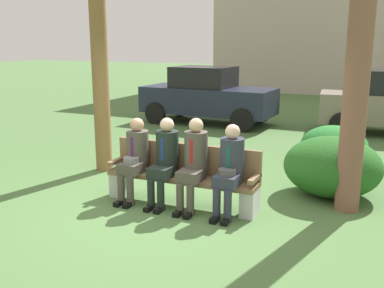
{
  "coord_description": "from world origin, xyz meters",
  "views": [
    {
      "loc": [
        2.9,
        -5.45,
        2.41
      ],
      "look_at": [
        0.16,
        0.67,
        0.85
      ],
      "focal_mm": 41.54,
      "sensor_mm": 36.0,
      "label": 1
    }
  ],
  "objects_px": {
    "seated_man_leftmost": "(135,155)",
    "shrub_near_bench": "(332,167)",
    "parked_car_near": "(207,95)",
    "seated_man_rightmost": "(230,166)",
    "park_bench": "(183,175)",
    "seated_man_centerright": "(194,159)",
    "shrub_mid_lawn": "(334,146)",
    "seated_man_centerleft": "(165,157)"
  },
  "relations": [
    {
      "from": "seated_man_centerleft",
      "to": "seated_man_rightmost",
      "type": "relative_size",
      "value": 1.02
    },
    {
      "from": "seated_man_centerleft",
      "to": "shrub_near_bench",
      "type": "xyz_separation_m",
      "value": [
        2.25,
        1.41,
        -0.25
      ]
    },
    {
      "from": "seated_man_rightmost",
      "to": "shrub_near_bench",
      "type": "height_order",
      "value": "seated_man_rightmost"
    },
    {
      "from": "parked_car_near",
      "to": "seated_man_rightmost",
      "type": "bearing_deg",
      "value": -65.29
    },
    {
      "from": "park_bench",
      "to": "seated_man_rightmost",
      "type": "xyz_separation_m",
      "value": [
        0.79,
        -0.14,
        0.28
      ]
    },
    {
      "from": "seated_man_leftmost",
      "to": "seated_man_centerright",
      "type": "xyz_separation_m",
      "value": [
        0.98,
        0.01,
        0.04
      ]
    },
    {
      "from": "parked_car_near",
      "to": "shrub_mid_lawn",
      "type": "bearing_deg",
      "value": -39.37
    },
    {
      "from": "seated_man_leftmost",
      "to": "shrub_mid_lawn",
      "type": "xyz_separation_m",
      "value": [
        2.58,
        3.21,
        -0.3
      ]
    },
    {
      "from": "seated_man_leftmost",
      "to": "parked_car_near",
      "type": "xyz_separation_m",
      "value": [
        -1.46,
        6.52,
        0.13
      ]
    },
    {
      "from": "parked_car_near",
      "to": "park_bench",
      "type": "bearing_deg",
      "value": -70.89
    },
    {
      "from": "park_bench",
      "to": "shrub_near_bench",
      "type": "distance_m",
      "value": 2.38
    },
    {
      "from": "seated_man_centerright",
      "to": "shrub_mid_lawn",
      "type": "relative_size",
      "value": 1.04
    },
    {
      "from": "shrub_near_bench",
      "to": "seated_man_rightmost",
      "type": "bearing_deg",
      "value": -130.77
    },
    {
      "from": "seated_man_rightmost",
      "to": "parked_car_near",
      "type": "xyz_separation_m",
      "value": [
        -3.0,
        6.52,
        0.12
      ]
    },
    {
      "from": "seated_man_leftmost",
      "to": "seated_man_centerright",
      "type": "height_order",
      "value": "seated_man_centerright"
    },
    {
      "from": "seated_man_centerright",
      "to": "shrub_near_bench",
      "type": "distance_m",
      "value": 2.28
    },
    {
      "from": "seated_man_leftmost",
      "to": "park_bench",
      "type": "bearing_deg",
      "value": 10.48
    },
    {
      "from": "seated_man_leftmost",
      "to": "seated_man_rightmost",
      "type": "relative_size",
      "value": 0.99
    },
    {
      "from": "seated_man_centerleft",
      "to": "shrub_near_bench",
      "type": "bearing_deg",
      "value": 32.1
    },
    {
      "from": "park_bench",
      "to": "seated_man_rightmost",
      "type": "relative_size",
      "value": 1.82
    },
    {
      "from": "shrub_near_bench",
      "to": "seated_man_centerleft",
      "type": "bearing_deg",
      "value": -147.9
    },
    {
      "from": "seated_man_rightmost",
      "to": "shrub_near_bench",
      "type": "relative_size",
      "value": 0.84
    },
    {
      "from": "park_bench",
      "to": "seated_man_centerleft",
      "type": "bearing_deg",
      "value": -151.3
    },
    {
      "from": "seated_man_centerright",
      "to": "shrub_mid_lawn",
      "type": "bearing_deg",
      "value": 63.55
    },
    {
      "from": "park_bench",
      "to": "seated_man_leftmost",
      "type": "height_order",
      "value": "seated_man_leftmost"
    },
    {
      "from": "seated_man_centerleft",
      "to": "shrub_mid_lawn",
      "type": "relative_size",
      "value": 1.01
    },
    {
      "from": "seated_man_centerleft",
      "to": "shrub_mid_lawn",
      "type": "distance_m",
      "value": 3.82
    },
    {
      "from": "parked_car_near",
      "to": "seated_man_leftmost",
      "type": "bearing_deg",
      "value": -77.37
    },
    {
      "from": "seated_man_centerleft",
      "to": "parked_car_near",
      "type": "distance_m",
      "value": 6.81
    },
    {
      "from": "park_bench",
      "to": "seated_man_leftmost",
      "type": "distance_m",
      "value": 0.81
    },
    {
      "from": "seated_man_centerright",
      "to": "seated_man_leftmost",
      "type": "bearing_deg",
      "value": -179.28
    },
    {
      "from": "seated_man_centerleft",
      "to": "seated_man_centerright",
      "type": "bearing_deg",
      "value": 0.33
    },
    {
      "from": "seated_man_rightmost",
      "to": "parked_car_near",
      "type": "relative_size",
      "value": 0.32
    },
    {
      "from": "seated_man_leftmost",
      "to": "shrub_mid_lawn",
      "type": "bearing_deg",
      "value": 51.27
    },
    {
      "from": "seated_man_centerright",
      "to": "shrub_mid_lawn",
      "type": "distance_m",
      "value": 3.59
    },
    {
      "from": "seated_man_centerright",
      "to": "shrub_near_bench",
      "type": "height_order",
      "value": "seated_man_centerright"
    },
    {
      "from": "shrub_mid_lawn",
      "to": "seated_man_centerright",
      "type": "bearing_deg",
      "value": -116.45
    },
    {
      "from": "seated_man_leftmost",
      "to": "seated_man_centerright",
      "type": "distance_m",
      "value": 0.98
    },
    {
      "from": "park_bench",
      "to": "shrub_mid_lawn",
      "type": "bearing_deg",
      "value": 59.28
    },
    {
      "from": "park_bench",
      "to": "seated_man_centerright",
      "type": "relative_size",
      "value": 1.76
    },
    {
      "from": "seated_man_leftmost",
      "to": "shrub_near_bench",
      "type": "height_order",
      "value": "seated_man_leftmost"
    },
    {
      "from": "park_bench",
      "to": "seated_man_leftmost",
      "type": "relative_size",
      "value": 1.85
    }
  ]
}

